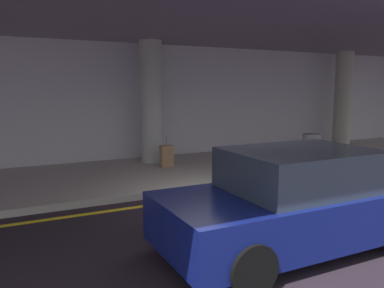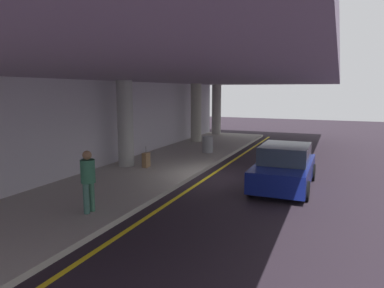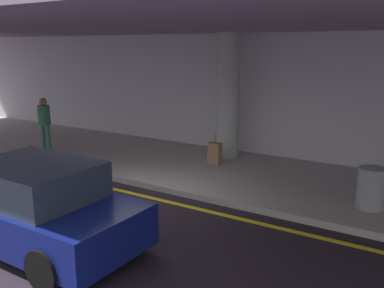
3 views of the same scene
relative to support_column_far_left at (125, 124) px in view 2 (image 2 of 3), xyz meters
name	(u,v)px [view 2 (image 2 of 3)]	position (x,y,z in m)	size (l,w,h in m)	color
ground_plane	(221,179)	(0.00, -4.31, -1.97)	(60.00, 60.00, 0.00)	black
sidewalk	(151,170)	(0.00, -1.21, -1.90)	(26.00, 4.20, 0.15)	#A6A096
lane_stripe_yellow	(208,177)	(0.00, -3.75, -1.97)	(26.00, 0.14, 0.01)	yellow
support_column_far_left	(125,124)	(0.00, 0.00, 0.00)	(0.67, 0.67, 3.65)	#9FA09C
support_column_left_mid	(196,113)	(8.00, 0.00, 0.00)	(0.67, 0.67, 3.65)	#A8A696
support_column_center	(216,109)	(12.00, 0.00, 0.00)	(0.67, 0.67, 3.65)	#A29E96
ceiling_overhang	(160,76)	(0.00, -1.71, 1.97)	(28.00, 13.20, 0.30)	gray
terminal_back_wall	(105,125)	(0.00, 1.04, -0.07)	(26.00, 0.30, 3.80)	#BAB5C1
car_navy	(284,167)	(-0.23, -6.71, -1.26)	(4.10, 1.92, 1.50)	navy
traveler_with_luggage	(88,177)	(-5.33, -2.34, -0.86)	(0.38, 0.38, 1.68)	#3A6359
suitcase_upright_primary	(146,160)	(0.10, -0.93, -1.51)	(0.36, 0.22, 0.90)	olive
trash_bin_steel	(208,144)	(4.44, -2.11, -1.40)	(0.56, 0.56, 0.85)	gray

